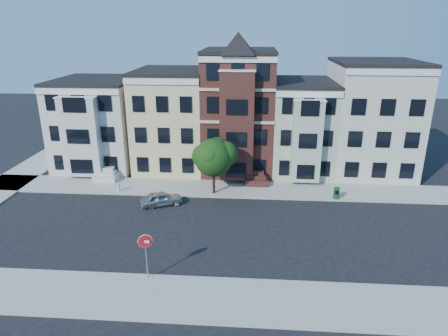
# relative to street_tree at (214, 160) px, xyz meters

# --- Properties ---
(ground) EXTENTS (120.00, 120.00, 0.00)m
(ground) POSITION_rel_street_tree_xyz_m (1.91, -6.81, -3.29)
(ground) COLOR black
(far_sidewalk) EXTENTS (60.00, 4.00, 0.15)m
(far_sidewalk) POSITION_rel_street_tree_xyz_m (1.91, 1.19, -3.21)
(far_sidewalk) COLOR #9E9B93
(far_sidewalk) RESTS_ON ground
(near_sidewalk) EXTENTS (60.00, 4.00, 0.15)m
(near_sidewalk) POSITION_rel_street_tree_xyz_m (1.91, -14.81, -3.21)
(near_sidewalk) COLOR #9E9B93
(near_sidewalk) RESTS_ON ground
(house_white) EXTENTS (8.00, 9.00, 9.00)m
(house_white) POSITION_rel_street_tree_xyz_m (-13.09, 7.69, 1.21)
(house_white) COLOR silver
(house_white) RESTS_ON ground
(house_yellow) EXTENTS (7.00, 9.00, 10.00)m
(house_yellow) POSITION_rel_street_tree_xyz_m (-5.09, 7.69, 1.71)
(house_yellow) COLOR beige
(house_yellow) RESTS_ON ground
(house_brown) EXTENTS (7.00, 9.00, 12.00)m
(house_brown) POSITION_rel_street_tree_xyz_m (1.91, 7.69, 2.71)
(house_brown) COLOR #401E19
(house_brown) RESTS_ON ground
(house_green) EXTENTS (6.00, 9.00, 9.00)m
(house_green) POSITION_rel_street_tree_xyz_m (8.41, 7.69, 1.21)
(house_green) COLOR #A8B899
(house_green) RESTS_ON ground
(house_cream) EXTENTS (8.00, 9.00, 11.00)m
(house_cream) POSITION_rel_street_tree_xyz_m (15.41, 7.69, 2.21)
(house_cream) COLOR beige
(house_cream) RESTS_ON ground
(street_tree) EXTENTS (5.84, 5.84, 6.28)m
(street_tree) POSITION_rel_street_tree_xyz_m (0.00, 0.00, 0.00)
(street_tree) COLOR #1F4D13
(street_tree) RESTS_ON far_sidewalk
(parked_car) EXTENTS (3.84, 2.72, 1.21)m
(parked_car) POSITION_rel_street_tree_xyz_m (-4.25, -2.61, -2.68)
(parked_car) COLOR #AFB3B6
(parked_car) RESTS_ON ground
(newspaper_box) EXTENTS (0.58, 0.55, 1.03)m
(newspaper_box) POSITION_rel_street_tree_xyz_m (10.84, -0.51, -2.62)
(newspaper_box) COLOR #115416
(newspaper_box) RESTS_ON far_sidewalk
(fire_hydrant) EXTENTS (0.28, 0.28, 0.69)m
(fire_hydrant) POSITION_rel_street_tree_xyz_m (-8.75, -0.27, -2.79)
(fire_hydrant) COLOR beige
(fire_hydrant) RESTS_ON far_sidewalk
(stop_sign) EXTENTS (0.92, 0.18, 3.32)m
(stop_sign) POSITION_rel_street_tree_xyz_m (-2.75, -13.14, -1.48)
(stop_sign) COLOR #B4151B
(stop_sign) RESTS_ON near_sidewalk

